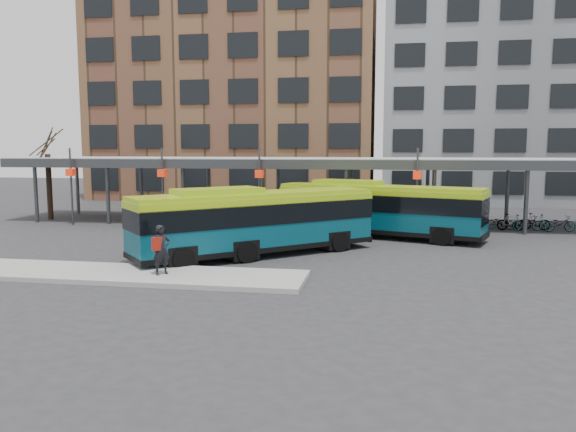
# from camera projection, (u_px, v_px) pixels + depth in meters

# --- Properties ---
(ground) EXTENTS (120.00, 120.00, 0.00)m
(ground) POSITION_uv_depth(u_px,v_px,m) (279.00, 265.00, 23.14)
(ground) COLOR #28282B
(ground) RESTS_ON ground
(boarding_island) EXTENTS (14.00, 3.00, 0.18)m
(boarding_island) POSITION_uv_depth(u_px,v_px,m) (121.00, 274.00, 21.13)
(boarding_island) COLOR gray
(boarding_island) RESTS_ON ground
(canopy) EXTENTS (40.00, 6.53, 4.80)m
(canopy) POSITION_uv_depth(u_px,v_px,m) (316.00, 162.00, 35.26)
(canopy) COLOR #999B9E
(canopy) RESTS_ON ground
(tree) EXTENTS (1.64, 1.64, 5.60)m
(tree) POSITION_uv_depth(u_px,v_px,m) (49.00, 183.00, 37.63)
(tree) COLOR black
(tree) RESTS_ON ground
(building_brick) EXTENTS (26.00, 14.00, 22.00)m
(building_brick) POSITION_uv_depth(u_px,v_px,m) (239.00, 84.00, 54.80)
(building_brick) COLOR brown
(building_brick) RESTS_ON ground
(building_grey) EXTENTS (24.00, 14.00, 20.00)m
(building_grey) POSITION_uv_depth(u_px,v_px,m) (519.00, 90.00, 50.51)
(building_grey) COLOR slate
(building_grey) RESTS_ON ground
(bus_front) EXTENTS (10.03, 9.27, 3.11)m
(bus_front) POSITION_uv_depth(u_px,v_px,m) (256.00, 220.00, 24.94)
(bus_front) COLOR #074050
(bus_front) RESTS_ON ground
(bus_rear) EXTENTS (11.20, 5.76, 3.04)m
(bus_rear) POSITION_uv_depth(u_px,v_px,m) (378.00, 208.00, 30.33)
(bus_rear) COLOR #074050
(bus_rear) RESTS_ON ground
(pedestrian) EXTENTS (0.78, 0.79, 1.83)m
(pedestrian) POSITION_uv_depth(u_px,v_px,m) (161.00, 249.00, 20.55)
(pedestrian) COLOR black
(pedestrian) RESTS_ON boarding_island
(bike_rack) EXTENTS (4.93, 1.31, 1.00)m
(bike_rack) POSITION_uv_depth(u_px,v_px,m) (529.00, 223.00, 32.74)
(bike_rack) COLOR slate
(bike_rack) RESTS_ON ground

